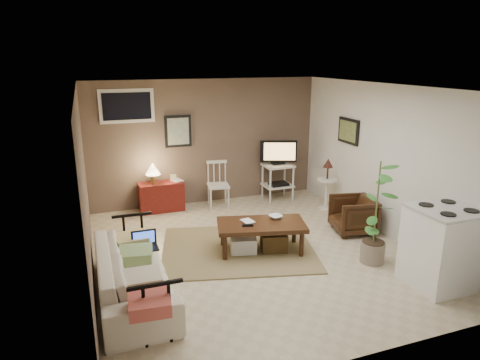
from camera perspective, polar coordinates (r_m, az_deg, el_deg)
name	(u,v)px	position (r m, az deg, el deg)	size (l,w,h in m)	color
floor	(253,252)	(6.44, 1.80, -9.58)	(5.00, 5.00, 0.00)	#C1B293
art_back	(178,131)	(8.13, -8.26, 6.46)	(0.50, 0.03, 0.60)	black
art_right	(348,131)	(7.89, 14.27, 6.35)	(0.03, 0.60, 0.45)	black
window	(127,106)	(7.94, -14.86, 9.50)	(0.96, 0.03, 0.60)	silver
rug	(238,249)	(6.51, -0.27, -9.14)	(2.24, 1.79, 0.02)	olive
coffee_table	(260,235)	(6.35, 2.75, -7.31)	(1.40, 0.95, 0.48)	#3C1C10
sofa	(133,266)	(5.33, -14.12, -11.05)	(2.06, 0.60, 0.80)	white
sofa_pillows	(139,267)	(5.08, -13.33, -11.24)	(0.39, 1.96, 0.14)	beige
sofa_end_rails	(143,269)	(5.36, -12.80, -11.44)	(0.55, 2.05, 0.69)	black
laptop	(145,243)	(5.61, -12.59, -8.16)	(0.32, 0.23, 0.22)	black
red_console	(161,194)	(8.11, -10.54, -1.85)	(0.82, 0.36, 0.94)	maroon
spindle_chair	(218,186)	(8.23, -2.93, -0.74)	(0.45, 0.45, 0.87)	silver
tv_stand	(278,169)	(8.58, 5.11, 1.52)	(0.70, 0.47, 1.21)	silver
side_table	(327,178)	(8.13, 11.56, 0.24)	(0.37, 0.37, 0.99)	silver
armchair	(353,213)	(7.25, 14.85, -4.30)	(0.64, 0.60, 0.66)	black
potted_plant	(376,209)	(6.13, 17.73, -3.70)	(0.37, 0.37, 1.49)	gray
stove	(443,247)	(5.95, 25.42, -8.02)	(0.79, 0.74, 1.04)	white
bowl	(276,212)	(6.43, 4.79, -4.29)	(0.19, 0.05, 0.19)	#3C1C10
book_table	(243,216)	(6.24, 0.41, -4.80)	(0.16, 0.02, 0.21)	#3C1C10
book_console	(173,176)	(8.04, -8.99, 0.59)	(0.18, 0.02, 0.24)	#3C1C10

